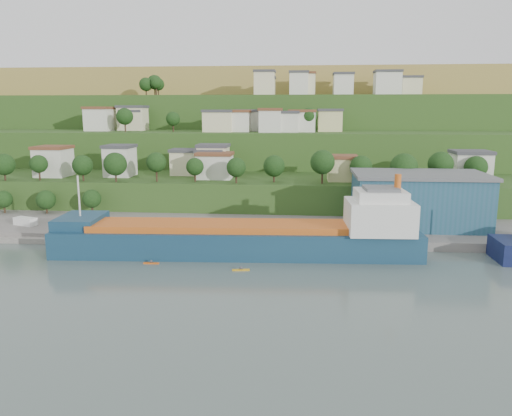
# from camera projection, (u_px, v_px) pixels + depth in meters

# --- Properties ---
(ground) EXTENTS (500.00, 500.00, 0.00)m
(ground) POSITION_uv_depth(u_px,v_px,m) (197.00, 267.00, 94.99)
(ground) COLOR #4C5D58
(ground) RESTS_ON ground
(quay) EXTENTS (220.00, 26.00, 4.00)m
(quay) POSITION_uv_depth(u_px,v_px,m) (303.00, 234.00, 120.53)
(quay) COLOR slate
(quay) RESTS_ON ground
(hillside) EXTENTS (360.00, 210.95, 96.00)m
(hillside) POSITION_uv_depth(u_px,v_px,m) (264.00, 167.00, 259.74)
(hillside) COLOR #284719
(hillside) RESTS_ON ground
(cargo_ship_near) EXTENTS (75.45, 15.72, 19.25)m
(cargo_ship_near) POSITION_uv_depth(u_px,v_px,m) (248.00, 240.00, 102.84)
(cargo_ship_near) COLOR #14324C
(cargo_ship_near) RESTS_ON ground
(warehouse) EXTENTS (31.04, 19.06, 12.80)m
(warehouse) POSITION_uv_depth(u_px,v_px,m) (418.00, 199.00, 119.35)
(warehouse) COLOR #204E62
(warehouse) RESTS_ON quay
(caravan) EXTENTS (6.16, 4.15, 2.66)m
(caravan) POSITION_uv_depth(u_px,v_px,m) (25.00, 223.00, 120.84)
(caravan) COLOR white
(caravan) RESTS_ON pebble_beach
(dinghy) EXTENTS (3.82, 2.57, 0.71)m
(dinghy) POSITION_uv_depth(u_px,v_px,m) (42.00, 229.00, 118.41)
(dinghy) COLOR silver
(dinghy) RESTS_ON pebble_beach
(kayak_orange) EXTENTS (3.06, 0.63, 0.76)m
(kayak_orange) POSITION_uv_depth(u_px,v_px,m) (151.00, 263.00, 97.15)
(kayak_orange) COLOR #D15612
(kayak_orange) RESTS_ON ground
(kayak_yellow) EXTENTS (3.29, 1.09, 0.81)m
(kayak_yellow) POSITION_uv_depth(u_px,v_px,m) (241.00, 269.00, 93.08)
(kayak_yellow) COLOR gold
(kayak_yellow) RESTS_ON ground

